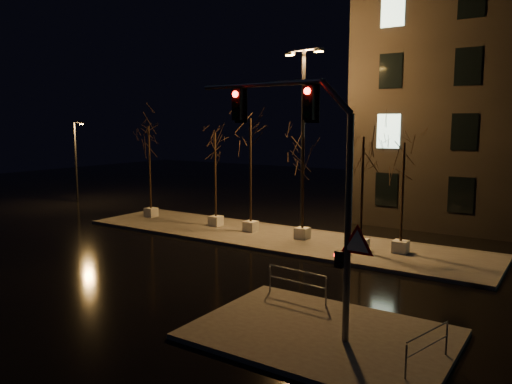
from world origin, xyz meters
The scene contains 14 objects.
ground centered at (0.00, 0.00, 0.00)m, with size 90.00×90.00×0.00m, color black.
median centered at (0.00, 6.00, 0.07)m, with size 22.00×5.00×0.15m, color #4E4B45.
sidewalk_corner centered at (7.50, -3.50, 0.07)m, with size 7.00×5.00×0.15m, color #4E4B45.
tree_0 centered at (-9.08, 6.38, 4.53)m, with size 1.80×1.80×5.78m.
tree_1 centered at (-4.02, 6.46, 4.26)m, with size 1.80×1.80×5.41m.
tree_2 centered at (-1.50, 6.28, 4.87)m, with size 1.80×1.80×6.22m.
tree_3 centered at (1.64, 6.32, 4.10)m, with size 1.80×1.80×5.21m.
tree_4 centered at (5.03, 5.61, 4.19)m, with size 1.80×1.80×5.33m.
tree_5 centered at (6.66, 6.27, 4.00)m, with size 1.80×1.80×5.07m.
traffic_signal_mast centered at (7.17, -3.63, 4.71)m, with size 5.68×0.40×6.94m.
streetlight_main centered at (0.96, 7.52, 5.65)m, with size 2.38×0.71×9.54m.
streetlight_far centered at (-18.70, 8.27, 3.33)m, with size 1.19×0.21×6.06m.
guard_rail_a centered at (5.62, -1.50, 0.78)m, with size 2.25×0.21×0.97m.
guard_rail_b centered at (10.50, -3.92, 0.72)m, with size 0.53×1.81×0.89m.
Camera 1 is at (13.30, -15.59, 5.92)m, focal length 35.00 mm.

